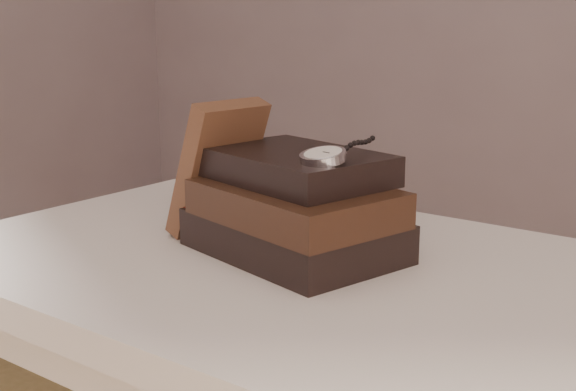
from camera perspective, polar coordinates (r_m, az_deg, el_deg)
The scene contains 5 objects.
table at distance 0.97m, azimuth 2.46°, elevation -10.30°, with size 1.00×0.60×0.75m.
book_stack at distance 0.96m, azimuth 0.53°, elevation -0.92°, with size 0.30×0.24×0.13m.
journal at distance 1.05m, azimuth -5.22°, elevation 2.06°, with size 0.03×0.12×0.19m, color #3E2418.
pocket_watch at distance 0.89m, azimuth 2.79°, elevation 3.02°, with size 0.07×0.16×0.02m.
eyeglasses at distance 1.08m, azimuth 0.93°, elevation 1.43°, with size 0.13×0.15×0.05m.
Camera 1 is at (0.50, -0.39, 1.05)m, focal length 47.83 mm.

